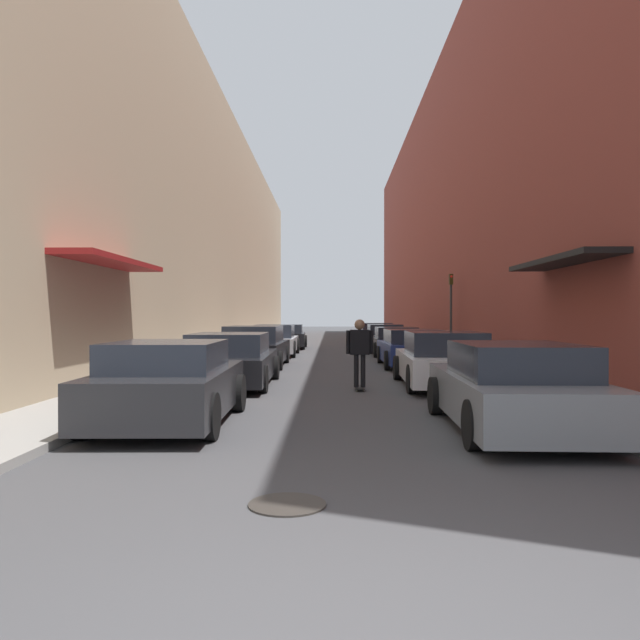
% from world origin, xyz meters
% --- Properties ---
extents(ground, '(137.24, 137.24, 0.00)m').
position_xyz_m(ground, '(0.00, 24.95, 0.00)').
color(ground, '#424244').
extents(curb_strip_left, '(1.80, 62.38, 0.12)m').
position_xyz_m(curb_strip_left, '(-4.51, 31.19, 0.06)').
color(curb_strip_left, gray).
rests_on(curb_strip_left, ground).
extents(curb_strip_right, '(1.80, 62.38, 0.12)m').
position_xyz_m(curb_strip_right, '(4.51, 31.19, 0.06)').
color(curb_strip_right, gray).
rests_on(curb_strip_right, ground).
extents(building_row_left, '(4.90, 62.38, 12.62)m').
position_xyz_m(building_row_left, '(-7.41, 31.19, 6.31)').
color(building_row_left, tan).
rests_on(building_row_left, ground).
extents(building_row_right, '(4.90, 62.38, 14.94)m').
position_xyz_m(building_row_right, '(7.41, 31.19, 7.47)').
color(building_row_right, brown).
rests_on(building_row_right, ground).
extents(parked_car_left_0, '(1.95, 4.22, 1.30)m').
position_xyz_m(parked_car_left_0, '(-2.62, 6.72, 0.63)').
color(parked_car_left_0, '#232326').
rests_on(parked_car_left_0, ground).
extents(parked_car_left_1, '(2.07, 4.84, 1.28)m').
position_xyz_m(parked_car_left_1, '(-2.53, 12.08, 0.61)').
color(parked_car_left_1, black).
rests_on(parked_car_left_1, ground).
extents(parked_car_left_2, '(2.07, 4.82, 1.36)m').
position_xyz_m(parked_car_left_2, '(-2.65, 17.77, 0.65)').
color(parked_car_left_2, black).
rests_on(parked_car_left_2, ground).
extents(parked_car_left_3, '(1.87, 4.78, 1.32)m').
position_xyz_m(parked_car_left_3, '(-2.48, 23.52, 0.64)').
color(parked_car_left_3, '#B7B7BC').
rests_on(parked_car_left_3, ground).
extents(parked_car_left_4, '(2.08, 4.07, 1.25)m').
position_xyz_m(parked_car_left_4, '(-2.46, 29.26, 0.61)').
color(parked_car_left_4, black).
rests_on(parked_car_left_4, ground).
extents(parked_car_right_0, '(1.98, 4.67, 1.30)m').
position_xyz_m(parked_car_right_0, '(2.59, 6.30, 0.63)').
color(parked_car_right_0, gray).
rests_on(parked_car_right_0, ground).
extents(parked_car_right_1, '(2.03, 4.75, 1.32)m').
position_xyz_m(parked_car_right_1, '(2.57, 11.98, 0.63)').
color(parked_car_right_1, silver).
rests_on(parked_car_right_1, ground).
extents(parked_car_right_2, '(2.06, 4.69, 1.24)m').
position_xyz_m(parked_car_right_2, '(2.58, 17.82, 0.60)').
color(parked_car_right_2, navy).
rests_on(parked_car_right_2, ground).
extents(parked_car_right_3, '(2.01, 3.97, 1.22)m').
position_xyz_m(parked_car_right_3, '(2.62, 23.35, 0.59)').
color(parked_car_right_3, black).
rests_on(parked_car_right_3, ground).
extents(parked_car_right_4, '(1.96, 4.24, 1.26)m').
position_xyz_m(parked_car_right_4, '(2.57, 28.31, 0.60)').
color(parked_car_right_4, gray).
rests_on(parked_car_right_4, ground).
extents(parked_car_right_5, '(2.05, 4.10, 1.27)m').
position_xyz_m(parked_car_right_5, '(2.53, 33.37, 0.63)').
color(parked_car_right_5, maroon).
rests_on(parked_car_right_5, ground).
extents(skateboarder, '(0.62, 0.78, 1.61)m').
position_xyz_m(skateboarder, '(0.55, 11.22, 0.99)').
color(skateboarder, black).
rests_on(skateboarder, ground).
extents(manhole_cover, '(0.70, 0.70, 0.02)m').
position_xyz_m(manhole_cover, '(-0.49, 2.62, 0.01)').
color(manhole_cover, '#332D28').
rests_on(manhole_cover, ground).
extents(traffic_light, '(0.16, 0.22, 3.35)m').
position_xyz_m(traffic_light, '(5.00, 23.67, 2.20)').
color(traffic_light, '#2D2D2D').
rests_on(traffic_light, curb_strip_right).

